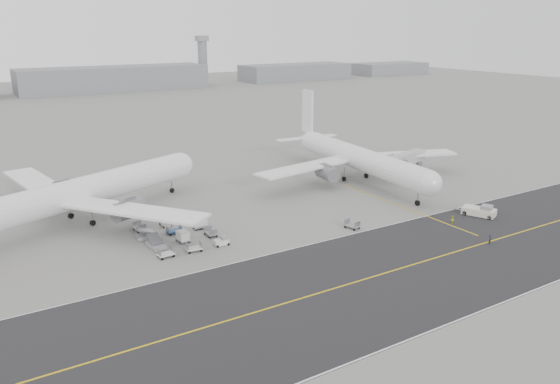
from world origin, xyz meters
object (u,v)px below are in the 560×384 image
airliner_a (80,192)px  pushback_tug (480,211)px  airliner_b (357,158)px  ground_crew_b (452,220)px  control_tower (203,59)px  jet_bridge (405,160)px  ground_crew_a (490,240)px

airliner_a → pushback_tug: bearing=-142.1°
airliner_b → pushback_tug: bearing=-78.4°
pushback_tug → ground_crew_b: 8.50m
ground_crew_b → control_tower: bearing=-98.8°
control_tower → airliner_a: (-130.09, -233.77, -10.29)m
jet_bridge → ground_crew_b: jet_bridge is taller
jet_bridge → ground_crew_a: (-19.45, -41.35, -3.50)m
control_tower → jet_bridge: size_ratio=1.86×
ground_crew_b → pushback_tug: bearing=-172.2°
ground_crew_b → jet_bridge: bearing=-113.5°
airliner_b → ground_crew_b: bearing=-92.5°
jet_bridge → airliner_b: bearing=147.6°
airliner_a → ground_crew_b: 72.71m
jet_bridge → ground_crew_b: bearing=-133.2°
airliner_b → pushback_tug: (4.16, -34.31, -4.76)m
airliner_b → ground_crew_b: 35.28m
airliner_a → airliner_b: size_ratio=0.98×
airliner_a → jet_bridge: size_ratio=3.38×
pushback_tug → airliner_b: bearing=72.8°
ground_crew_b → airliner_a: bearing=-27.4°
pushback_tug → jet_bridge: (8.37, 30.22, 3.40)m
control_tower → ground_crew_a: bearing=-104.2°
control_tower → ground_crew_b: (-69.12, -273.05, -15.43)m
control_tower → ground_crew_b: control_tower is taller
ground_crew_a → pushback_tug: bearing=26.5°
airliner_b → jet_bridge: (12.53, -4.10, -1.36)m
airliner_b → ground_crew_b: size_ratio=35.30×
pushback_tug → ground_crew_a: 15.70m
control_tower → airliner_b: control_tower is taller
airliner_b → jet_bridge: bearing=-13.4°
airliner_a → pushback_tug: 79.78m
control_tower → pushback_tug: (-60.63, -272.69, -15.27)m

